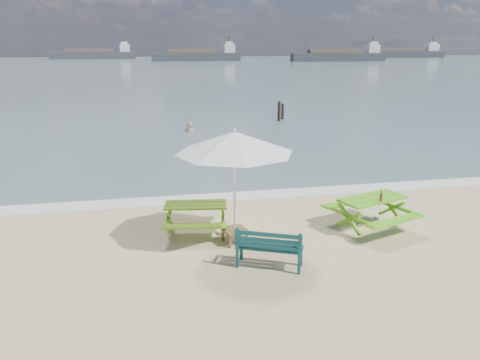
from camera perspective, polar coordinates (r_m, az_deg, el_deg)
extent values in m
plane|color=slate|center=(93.92, -9.85, 13.33)|extent=(300.00, 300.00, 0.00)
cube|color=silver|center=(14.38, 0.47, -1.94)|extent=(22.00, 0.90, 0.01)
cube|color=#76AF1A|center=(11.56, -5.42, -3.02)|extent=(1.60, 0.91, 0.05)
cube|color=#76AF1A|center=(12.32, -5.28, -3.17)|extent=(1.54, 0.47, 0.05)
cube|color=#76AF1A|center=(10.99, -5.50, -5.64)|extent=(1.54, 0.47, 0.05)
cube|color=#76AF1A|center=(11.69, -5.37, -4.77)|extent=(1.53, 1.04, 0.64)
cube|color=#55AD1A|center=(12.14, 15.84, -2.19)|extent=(1.87, 1.32, 0.05)
cube|color=#55AD1A|center=(12.77, 13.17, -2.60)|extent=(1.71, 0.84, 0.05)
cube|color=#55AD1A|center=(11.75, 18.51, -4.71)|extent=(1.71, 0.84, 0.05)
cube|color=#55AD1A|center=(12.28, 15.69, -4.08)|extent=(1.82, 1.43, 0.72)
cube|color=#0F3F41|center=(9.85, 3.63, -8.17)|extent=(1.43, 0.95, 0.04)
cube|color=#0F3F41|center=(9.56, 3.44, -7.40)|extent=(1.28, 0.60, 0.36)
cube|color=#0F3F41|center=(9.95, 3.61, -9.31)|extent=(1.37, 0.96, 0.44)
cube|color=brown|center=(10.99, -0.64, -6.12)|extent=(0.65, 0.65, 0.05)
cube|color=brown|center=(11.05, -0.64, -6.94)|extent=(0.57, 0.57, 0.30)
cylinder|color=silver|center=(10.66, -0.66, -1.32)|extent=(0.05, 0.05, 2.57)
cone|color=silver|center=(10.37, -0.68, 4.62)|extent=(3.23, 3.23, 0.48)
cylinder|color=brown|center=(11.90, 16.79, -2.11)|extent=(0.07, 0.07, 0.16)
cylinder|color=brown|center=(11.85, 16.85, -1.41)|extent=(0.03, 0.03, 0.08)
cylinder|color=red|center=(11.90, 16.79, -2.11)|extent=(0.07, 0.07, 0.07)
imported|color=tan|center=(25.25, -6.09, 5.20)|extent=(0.73, 0.62, 1.71)
cylinder|color=black|center=(28.55, 4.78, 8.15)|extent=(0.19, 0.19, 1.38)
cylinder|color=black|center=(29.25, 5.21, 8.13)|extent=(0.17, 0.17, 1.17)
cube|color=#34373D|center=(151.97, -17.48, 14.27)|extent=(24.88, 6.95, 2.20)
cube|color=silver|center=(152.44, -13.92, 15.36)|extent=(3.29, 3.34, 2.20)
cube|color=#34373D|center=(129.14, -5.38, 14.69)|extent=(23.55, 4.46, 2.20)
cube|color=silver|center=(130.17, -1.34, 15.73)|extent=(2.88, 3.05, 2.20)
cube|color=#34373D|center=(167.63, 18.70, 14.29)|extent=(31.25, 5.21, 2.20)
cube|color=silver|center=(173.32, 22.35, 14.71)|extent=(3.85, 3.14, 2.20)
cube|color=#34373D|center=(128.82, 11.84, 14.42)|extent=(24.71, 5.93, 2.20)
cube|color=silver|center=(131.98, 15.87, 15.15)|extent=(3.17, 3.22, 2.20)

